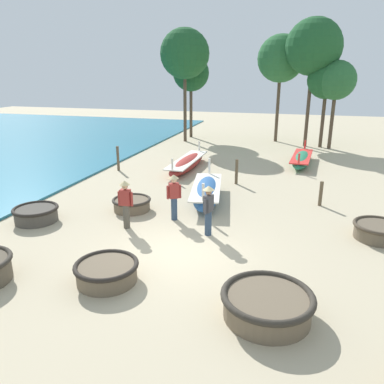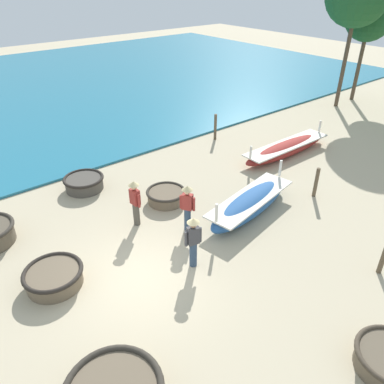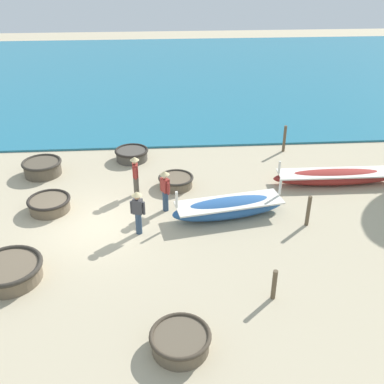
{
  "view_description": "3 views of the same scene",
  "coord_description": "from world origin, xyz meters",
  "views": [
    {
      "loc": [
        3.14,
        -9.42,
        5.05
      ],
      "look_at": [
        -0.56,
        3.55,
        0.72
      ],
      "focal_mm": 35.0,
      "sensor_mm": 36.0,
      "label": 1
    },
    {
      "loc": [
        7.03,
        -3.82,
        7.51
      ],
      "look_at": [
        -1.7,
        3.27,
        0.76
      ],
      "focal_mm": 35.0,
      "sensor_mm": 36.0,
      "label": 2
    },
    {
      "loc": [
        13.8,
        2.39,
        9.01
      ],
      "look_at": [
        -0.94,
        3.44,
        0.73
      ],
      "focal_mm": 42.0,
      "sensor_mm": 36.0,
      "label": 3
    }
  ],
  "objects": [
    {
      "name": "fisherman_standing_left",
      "position": [
        0.58,
        1.46,
        0.96
      ],
      "size": [
        0.36,
        0.52,
        1.67
      ],
      "color": "#2D425B",
      "rests_on": "ground"
    },
    {
      "name": "mooring_post_mid_beach",
      "position": [
        4.18,
        5.41,
        0.5
      ],
      "size": [
        0.14,
        0.14,
        0.99
      ],
      "primitive_type": "cylinder",
      "color": "brown",
      "rests_on": "ground"
    },
    {
      "name": "tree_left_mid",
      "position": [
        4.66,
        18.21,
        4.55
      ],
      "size": [
        2.58,
        2.58,
        5.87
      ],
      "color": "#4C3D2D",
      "rests_on": "ground"
    },
    {
      "name": "long_boat_red_hull",
      "position": [
        -2.56,
        9.63,
        0.32
      ],
      "size": [
        1.06,
        5.31,
        1.11
      ],
      "color": "maroon",
      "rests_on": "ground"
    },
    {
      "name": "tree_rightmost",
      "position": [
        1.47,
        19.74,
        5.96
      ],
      "size": [
        3.37,
        3.37,
        7.67
      ],
      "color": "#4C3D2D",
      "rests_on": "ground"
    },
    {
      "name": "coracle_upturned",
      "position": [
        -2.77,
        2.89,
        0.26
      ],
      "size": [
        1.48,
        1.48,
        0.47
      ],
      "color": "brown",
      "rests_on": "ground"
    },
    {
      "name": "ground_plane",
      "position": [
        0.0,
        0.0,
        0.0
      ],
      "size": [
        80.0,
        80.0,
        0.0
      ],
      "primitive_type": "plane",
      "color": "#BCAD8C"
    },
    {
      "name": "mooring_post_inland",
      "position": [
        0.49,
        7.51,
        0.59
      ],
      "size": [
        0.14,
        0.14,
        1.19
      ],
      "primitive_type": "cylinder",
      "color": "brown",
      "rests_on": "ground"
    },
    {
      "name": "tree_right_mid",
      "position": [
        -5.31,
        19.88,
        4.97
      ],
      "size": [
        2.81,
        2.81,
        6.4
      ],
      "color": "#4C3D2D",
      "rests_on": "ground"
    },
    {
      "name": "long_boat_blue_hull",
      "position": [
        -0.29,
        4.77,
        0.38
      ],
      "size": [
        1.83,
        4.44,
        1.32
      ],
      "color": "#285693",
      "rests_on": "ground"
    },
    {
      "name": "fisherman_crouching",
      "position": [
        -0.9,
        2.43,
        0.96
      ],
      "size": [
        0.47,
        0.36,
        1.67
      ],
      "color": "#2D425B",
      "rests_on": "ground"
    },
    {
      "name": "coracle_far_right",
      "position": [
        -1.21,
        -1.99,
        0.28
      ],
      "size": [
        1.63,
        1.63,
        0.52
      ],
      "color": "brown",
      "rests_on": "ground"
    },
    {
      "name": "fisherman_by_coracle",
      "position": [
        -2.22,
        1.28,
        0.96
      ],
      "size": [
        0.53,
        0.36,
        1.67
      ],
      "color": "#4C473D",
      "rests_on": "ground"
    },
    {
      "name": "tree_center",
      "position": [
        3.63,
        18.32,
        6.64
      ],
      "size": [
        3.74,
        3.74,
        8.53
      ],
      "color": "#4C3D2D",
      "rests_on": "ground"
    },
    {
      "name": "coracle_weathered",
      "position": [
        2.8,
        -2.35,
        0.32
      ],
      "size": [
        2.02,
        2.02,
        0.59
      ],
      "color": "brown",
      "rests_on": "ground"
    },
    {
      "name": "mooring_post_shoreline",
      "position": [
        -6.03,
        8.29,
        0.66
      ],
      "size": [
        0.14,
        0.14,
        1.32
      ],
      "primitive_type": "cylinder",
      "color": "brown",
      "rests_on": "ground"
    },
    {
      "name": "tree_tall_back",
      "position": [
        -5.19,
        17.85,
        6.29
      ],
      "size": [
        3.55,
        3.55,
        8.09
      ],
      "color": "#4C3D2D",
      "rests_on": "ground"
    },
    {
      "name": "long_boat_ochre_hull",
      "position": [
        3.42,
        12.46,
        0.31
      ],
      "size": [
        1.3,
        4.61,
        1.05
      ],
      "color": "#237551",
      "rests_on": "ground"
    },
    {
      "name": "tree_leftmost",
      "position": [
        5.24,
        17.84,
        4.52
      ],
      "size": [
        2.56,
        2.56,
        5.83
      ],
      "color": "#4C3D2D",
      "rests_on": "ground"
    },
    {
      "name": "coracle_beside_post",
      "position": [
        -5.55,
        0.93,
        0.29
      ],
      "size": [
        1.57,
        1.57,
        0.53
      ],
      "color": "#4C473F",
      "rests_on": "ground"
    },
    {
      "name": "coracle_tilted",
      "position": [
        5.83,
        2.66,
        0.28
      ],
      "size": [
        1.57,
        1.57,
        0.51
      ],
      "color": "brown",
      "rests_on": "ground"
    }
  ]
}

